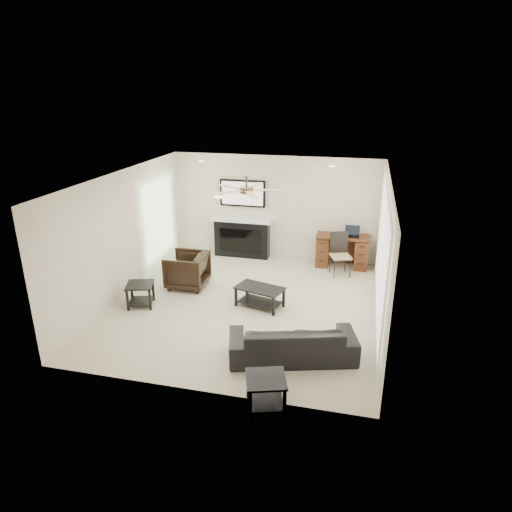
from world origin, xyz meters
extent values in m
plane|color=beige|center=(0.00, 0.00, 0.00)|extent=(5.50, 5.50, 0.00)
cube|color=white|center=(0.00, 0.00, 2.50)|extent=(5.00, 5.50, 0.04)
cube|color=beige|center=(0.00, 2.75, 1.25)|extent=(5.00, 0.04, 2.50)
cube|color=beige|center=(0.00, -2.75, 1.25)|extent=(5.00, 0.04, 2.50)
cube|color=beige|center=(-2.50, 0.00, 1.25)|extent=(0.04, 5.50, 2.50)
cube|color=beige|center=(2.50, 0.00, 1.25)|extent=(0.04, 5.50, 2.50)
cube|color=white|center=(2.45, 0.10, 1.23)|extent=(0.04, 5.10, 2.40)
cube|color=#93BC89|center=(-2.46, 1.55, 1.05)|extent=(0.04, 1.80, 2.10)
cylinder|color=#382619|center=(0.00, 0.10, 2.25)|extent=(1.40, 1.40, 0.30)
imported|color=black|center=(1.18, -1.61, 0.29)|extent=(2.10, 1.28, 0.57)
imported|color=black|center=(-1.42, 0.54, 0.37)|extent=(0.84, 0.82, 0.74)
cube|color=black|center=(0.28, -0.01, 0.20)|extent=(1.00, 0.73, 0.40)
cube|color=black|center=(1.03, -2.86, 0.23)|extent=(0.65, 0.65, 0.45)
cube|color=black|center=(-1.97, -0.51, 0.23)|extent=(0.63, 0.63, 0.45)
cube|color=black|center=(-0.79, 2.58, 0.95)|extent=(1.52, 0.34, 1.91)
cube|color=#402410|center=(1.67, 2.49, 0.38)|extent=(1.22, 0.56, 0.76)
cube|color=black|center=(1.67, 1.94, 0.48)|extent=(0.55, 0.56, 0.97)
cube|color=black|center=(1.87, 2.47, 0.88)|extent=(0.33, 0.24, 0.23)
camera|label=1|loc=(2.08, -7.74, 4.02)|focal=32.00mm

